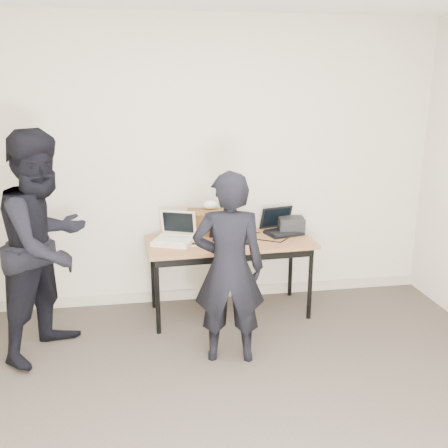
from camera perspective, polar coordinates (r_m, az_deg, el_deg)
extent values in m
cube|color=beige|center=(4.76, -2.50, 6.77)|extent=(4.50, 0.05, 2.70)
cube|color=brown|center=(4.54, 0.67, -2.07)|extent=(1.53, 0.72, 0.03)
cylinder|color=black|center=(4.33, -7.60, -8.24)|extent=(0.04, 0.04, 0.68)
cylinder|color=black|center=(4.62, 9.81, -6.73)|extent=(0.04, 0.04, 0.68)
cylinder|color=black|center=(4.82, -8.12, -5.70)|extent=(0.04, 0.04, 0.68)
cylinder|color=black|center=(5.08, 7.63, -4.51)|extent=(0.04, 0.04, 0.68)
cube|color=black|center=(4.30, 1.50, -3.95)|extent=(1.40, 0.09, 0.06)
cube|color=beige|center=(4.46, -5.84, -1.99)|extent=(0.41, 0.38, 0.04)
cube|color=beige|center=(4.43, -5.98, -1.84)|extent=(0.31, 0.24, 0.01)
cube|color=beige|center=(4.57, -5.23, 0.19)|extent=(0.33, 0.18, 0.23)
cube|color=black|center=(4.56, -5.27, 0.18)|extent=(0.28, 0.14, 0.19)
cube|color=beige|center=(4.58, -5.28, -1.25)|extent=(0.28, 0.13, 0.02)
cube|color=black|center=(4.47, 1.13, -2.00)|extent=(0.37, 0.33, 0.02)
cube|color=black|center=(4.44, 1.31, -1.94)|extent=(0.28, 0.21, 0.01)
cube|color=black|center=(4.56, 0.21, -0.06)|extent=(0.32, 0.17, 0.22)
cube|color=#26333F|center=(4.55, 0.26, -0.06)|extent=(0.27, 0.14, 0.18)
cube|color=black|center=(4.56, 0.39, -1.48)|extent=(0.27, 0.11, 0.02)
cube|color=black|center=(4.74, 6.83, -1.04)|extent=(0.37, 0.31, 0.02)
cube|color=black|center=(4.72, 7.00, -0.97)|extent=(0.29, 0.19, 0.01)
cube|color=black|center=(4.84, 5.96, 0.78)|extent=(0.33, 0.16, 0.22)
cube|color=black|center=(4.83, 6.00, 0.78)|extent=(0.28, 0.13, 0.18)
cube|color=black|center=(4.84, 6.12, -0.55)|extent=(0.29, 0.09, 0.02)
cube|color=brown|center=(4.68, -1.96, 0.24)|extent=(0.38, 0.20, 0.24)
cube|color=brown|center=(4.60, -1.97, 1.24)|extent=(0.37, 0.12, 0.07)
cube|color=brown|center=(4.69, 0.00, 0.02)|extent=(0.03, 0.10, 0.02)
ellipsoid|color=white|center=(4.65, -1.61, 2.20)|extent=(0.14, 0.11, 0.08)
cube|color=black|center=(4.83, 7.69, -0.06)|extent=(0.26, 0.23, 0.14)
cube|color=black|center=(4.33, -1.79, -2.56)|extent=(0.07, 0.05, 0.03)
cube|color=black|center=(4.60, 7.20, -1.67)|extent=(0.18, 0.21, 0.01)
cube|color=black|center=(4.52, -4.71, -1.93)|extent=(0.23, 0.25, 0.01)
cube|color=silver|center=(4.42, -2.16, -2.31)|extent=(0.27, 0.11, 0.01)
cube|color=silver|center=(4.42, 0.76, -2.31)|extent=(0.19, 0.18, 0.01)
cube|color=black|center=(4.54, 4.47, -1.85)|extent=(0.29, 0.19, 0.01)
cube|color=black|center=(4.75, 2.63, -1.01)|extent=(0.25, 0.02, 0.01)
imported|color=black|center=(3.77, 0.56, -5.12)|extent=(0.59, 0.43, 1.50)
imported|color=black|center=(4.10, -19.67, -2.27)|extent=(1.02, 1.09, 1.78)
cube|color=#B5AB96|center=(5.09, -2.27, -7.90)|extent=(4.50, 0.03, 0.10)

